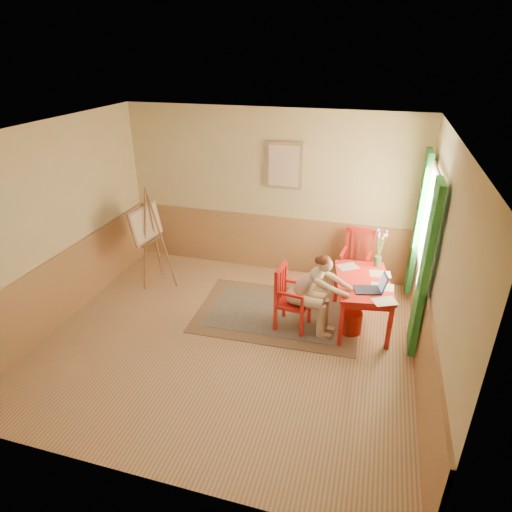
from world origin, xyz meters
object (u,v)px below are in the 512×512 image
(easel, at_px, (148,228))
(figure, at_px, (312,290))
(laptop, at_px, (372,287))
(table, at_px, (363,286))
(chair_left, at_px, (290,298))
(chair_back, at_px, (356,262))

(easel, bearing_deg, figure, -13.86)
(laptop, bearing_deg, figure, -171.18)
(table, distance_m, laptop, 0.32)
(chair_left, relative_size, chair_back, 0.91)
(laptop, distance_m, easel, 3.64)
(easel, bearing_deg, chair_back, 11.09)
(table, height_order, figure, figure)
(laptop, bearing_deg, chair_back, 102.92)
(chair_left, distance_m, figure, 0.36)
(chair_back, bearing_deg, table, -80.95)
(chair_left, bearing_deg, table, 19.16)
(chair_back, height_order, easel, easel)
(table, relative_size, chair_left, 1.38)
(table, bearing_deg, figure, -150.32)
(easel, bearing_deg, table, -5.19)
(chair_left, height_order, figure, figure)
(chair_left, height_order, easel, easel)
(figure, xyz_separation_m, easel, (-2.80, 0.69, 0.33))
(figure, distance_m, easel, 2.90)
(chair_left, bearing_deg, chair_back, 58.10)
(chair_left, relative_size, easel, 0.56)
(figure, bearing_deg, laptop, 8.82)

